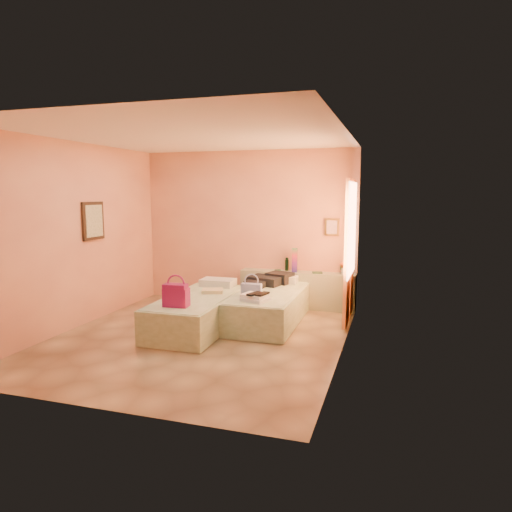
{
  "coord_description": "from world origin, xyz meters",
  "views": [
    {
      "loc": [
        2.61,
        -5.73,
        2.05
      ],
      "look_at": [
        0.59,
        0.85,
        1.08
      ],
      "focal_mm": 32.0,
      "sensor_mm": 36.0,
      "label": 1
    }
  ],
  "objects": [
    {
      "name": "green_book",
      "position": [
        1.34,
        2.04,
        0.66
      ],
      "size": [
        0.2,
        0.16,
        0.03
      ],
      "primitive_type": "cube",
      "rotation": [
        0.0,
        0.0,
        0.3
      ],
      "color": "#264830",
      "rests_on": "headboard_ledge"
    },
    {
      "name": "bed_left",
      "position": [
        -0.18,
        0.4,
        0.25
      ],
      "size": [
        0.91,
        2.01,
        0.5
      ],
      "primitive_type": "cube",
      "rotation": [
        0.0,
        0.0,
        0.01
      ],
      "color": "beige",
      "rests_on": "ground"
    },
    {
      "name": "headboard_ledge",
      "position": [
        0.98,
        2.1,
        0.33
      ],
      "size": [
        2.05,
        0.3,
        0.65
      ],
      "primitive_type": "cube",
      "color": "gray",
      "rests_on": "ground"
    },
    {
      "name": "room_walls",
      "position": [
        0.21,
        0.57,
        1.79
      ],
      "size": [
        4.02,
        4.51,
        2.81
      ],
      "color": "#E9A87C",
      "rests_on": "ground"
    },
    {
      "name": "blue_handbag",
      "position": [
        0.58,
        0.64,
        0.6
      ],
      "size": [
        0.31,
        0.15,
        0.2
      ],
      "primitive_type": "cube",
      "rotation": [
        0.0,
        0.0,
        0.07
      ],
      "color": "#42599E",
      "rests_on": "bed_right"
    },
    {
      "name": "flower_vase",
      "position": [
        1.8,
        2.1,
        0.78
      ],
      "size": [
        0.24,
        0.24,
        0.25
      ],
      "primitive_type": "cube",
      "rotation": [
        0.0,
        0.0,
        -0.31
      ],
      "color": "white",
      "rests_on": "headboard_ledge"
    },
    {
      "name": "magenta_handbag",
      "position": [
        -0.22,
        -0.24,
        0.66
      ],
      "size": [
        0.35,
        0.22,
        0.32
      ],
      "primitive_type": "cube",
      "rotation": [
        0.0,
        0.0,
        0.08
      ],
      "color": "#93125A",
      "rests_on": "bed_left"
    },
    {
      "name": "sandal_pair",
      "position": [
        0.77,
        0.35,
        0.61
      ],
      "size": [
        0.27,
        0.31,
        0.03
      ],
      "primitive_type": "cube",
      "rotation": [
        0.0,
        0.0,
        -0.36
      ],
      "color": "black",
      "rests_on": "towel_stack"
    },
    {
      "name": "bed_right",
      "position": [
        0.75,
        1.05,
        0.25
      ],
      "size": [
        0.91,
        2.01,
        0.5
      ],
      "primitive_type": "cube",
      "rotation": [
        0.0,
        0.0,
        0.01
      ],
      "color": "beige",
      "rests_on": "ground"
    },
    {
      "name": "water_bottle",
      "position": [
        0.76,
        2.18,
        0.76
      ],
      "size": [
        0.08,
        0.08,
        0.22
      ],
      "primitive_type": "cylinder",
      "rotation": [
        0.0,
        0.0,
        0.37
      ],
      "color": "black",
      "rests_on": "headboard_ledge"
    },
    {
      "name": "ground",
      "position": [
        0.0,
        0.0,
        0.0
      ],
      "size": [
        4.5,
        4.5,
        0.0
      ],
      "primitive_type": "plane",
      "color": "tan",
      "rests_on": "ground"
    },
    {
      "name": "small_dish",
      "position": [
        0.62,
        2.06,
        0.66
      ],
      "size": [
        0.15,
        0.15,
        0.03
      ],
      "primitive_type": "cylinder",
      "rotation": [
        0.0,
        0.0,
        -0.4
      ],
      "color": "#488457",
      "rests_on": "headboard_ledge"
    },
    {
      "name": "clothes_pile",
      "position": [
        0.59,
        1.57,
        0.59
      ],
      "size": [
        0.71,
        0.71,
        0.18
      ],
      "primitive_type": "cube",
      "rotation": [
        0.0,
        0.0,
        -0.23
      ],
      "color": "black",
      "rests_on": "bed_right"
    },
    {
      "name": "rainbow_box",
      "position": [
        0.93,
        2.06,
        0.86
      ],
      "size": [
        0.11,
        0.11,
        0.42
      ],
      "primitive_type": "cube",
      "rotation": [
        0.0,
        0.0,
        0.14
      ],
      "color": "#93125A",
      "rests_on": "headboard_ledge"
    },
    {
      "name": "khaki_garment",
      "position": [
        -0.08,
        0.71,
        0.53
      ],
      "size": [
        0.39,
        0.35,
        0.05
      ],
      "primitive_type": "cube",
      "rotation": [
        0.0,
        0.0,
        0.33
      ],
      "color": "tan",
      "rests_on": "bed_left"
    },
    {
      "name": "towel_stack",
      "position": [
        0.73,
        0.38,
        0.55
      ],
      "size": [
        0.42,
        0.39,
        0.1
      ],
      "primitive_type": "cube",
      "rotation": [
        0.0,
        0.0,
        -0.31
      ],
      "color": "white",
      "rests_on": "bed_right"
    }
  ]
}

